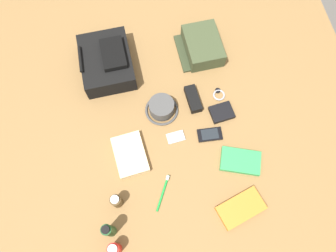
{
  "coord_description": "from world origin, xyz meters",
  "views": [
    {
      "loc": [
        -0.53,
        0.1,
        1.48
      ],
      "look_at": [
        0.0,
        0.0,
        0.04
      ],
      "focal_mm": 34.41,
      "sensor_mm": 36.0,
      "label": 1
    }
  ],
  "objects_px": {
    "paperback_novel": "(241,208)",
    "folded_towel": "(130,155)",
    "travel_guidebook": "(240,161)",
    "backpack": "(107,62)",
    "wallet": "(222,112)",
    "cologne_bottle": "(116,201)",
    "toothbrush": "(164,191)",
    "sunglasses_case": "(193,99)",
    "toiletry_pouch": "(202,46)",
    "sunscreen_spray": "(114,249)",
    "shampoo_bottle": "(109,231)",
    "media_player": "(176,137)",
    "wristwatch": "(219,94)",
    "cell_phone": "(210,135)",
    "bucket_hat": "(162,108)"
  },
  "relations": [
    {
      "from": "bucket_hat",
      "to": "media_player",
      "type": "bearing_deg",
      "value": -164.71
    },
    {
      "from": "backpack",
      "to": "bucket_hat",
      "type": "bearing_deg",
      "value": -141.62
    },
    {
      "from": "backpack",
      "to": "wristwatch",
      "type": "distance_m",
      "value": 0.59
    },
    {
      "from": "toiletry_pouch",
      "to": "sunscreen_spray",
      "type": "xyz_separation_m",
      "value": [
        -0.91,
        0.58,
        0.01
      ]
    },
    {
      "from": "bucket_hat",
      "to": "wristwatch",
      "type": "distance_m",
      "value": 0.3
    },
    {
      "from": "shampoo_bottle",
      "to": "cell_phone",
      "type": "xyz_separation_m",
      "value": [
        0.36,
        -0.52,
        -0.07
      ]
    },
    {
      "from": "toiletry_pouch",
      "to": "bucket_hat",
      "type": "bearing_deg",
      "value": 138.55
    },
    {
      "from": "paperback_novel",
      "to": "folded_towel",
      "type": "distance_m",
      "value": 0.56
    },
    {
      "from": "folded_towel",
      "to": "cologne_bottle",
      "type": "bearing_deg",
      "value": 157.23
    },
    {
      "from": "shampoo_bottle",
      "to": "travel_guidebook",
      "type": "distance_m",
      "value": 0.67
    },
    {
      "from": "sunglasses_case",
      "to": "cell_phone",
      "type": "bearing_deg",
      "value": -172.61
    },
    {
      "from": "backpack",
      "to": "paperback_novel",
      "type": "relative_size",
      "value": 1.45
    },
    {
      "from": "travel_guidebook",
      "to": "wristwatch",
      "type": "bearing_deg",
      "value": 2.58
    },
    {
      "from": "wallet",
      "to": "bucket_hat",
      "type": "bearing_deg",
      "value": 69.29
    },
    {
      "from": "shampoo_bottle",
      "to": "wristwatch",
      "type": "xyz_separation_m",
      "value": [
        0.56,
        -0.62,
        -0.07
      ]
    },
    {
      "from": "bucket_hat",
      "to": "media_player",
      "type": "xyz_separation_m",
      "value": [
        -0.15,
        -0.04,
        -0.03
      ]
    },
    {
      "from": "cologne_bottle",
      "to": "media_player",
      "type": "height_order",
      "value": "cologne_bottle"
    },
    {
      "from": "toiletry_pouch",
      "to": "sunglasses_case",
      "type": "distance_m",
      "value": 0.3
    },
    {
      "from": "cologne_bottle",
      "to": "sunscreen_spray",
      "type": "bearing_deg",
      "value": 170.24
    },
    {
      "from": "cologne_bottle",
      "to": "wristwatch",
      "type": "height_order",
      "value": "cologne_bottle"
    },
    {
      "from": "sunscreen_spray",
      "to": "wristwatch",
      "type": "bearing_deg",
      "value": -43.72
    },
    {
      "from": "wallet",
      "to": "sunscreen_spray",
      "type": "bearing_deg",
      "value": 124.61
    },
    {
      "from": "sunscreen_spray",
      "to": "cell_phone",
      "type": "distance_m",
      "value": 0.67
    },
    {
      "from": "backpack",
      "to": "wristwatch",
      "type": "xyz_separation_m",
      "value": [
        -0.26,
        -0.53,
        -0.05
      ]
    },
    {
      "from": "sunscreen_spray",
      "to": "cologne_bottle",
      "type": "relative_size",
      "value": 0.99
    },
    {
      "from": "shampoo_bottle",
      "to": "sunglasses_case",
      "type": "distance_m",
      "value": 0.73
    },
    {
      "from": "toiletry_pouch",
      "to": "travel_guidebook",
      "type": "relative_size",
      "value": 1.18
    },
    {
      "from": "sunscreen_spray",
      "to": "toiletry_pouch",
      "type": "bearing_deg",
      "value": -32.41
    },
    {
      "from": "folded_towel",
      "to": "toiletry_pouch",
      "type": "bearing_deg",
      "value": -41.92
    },
    {
      "from": "toiletry_pouch",
      "to": "wallet",
      "type": "distance_m",
      "value": 0.38
    },
    {
      "from": "wallet",
      "to": "cologne_bottle",
      "type": "bearing_deg",
      "value": 113.9
    },
    {
      "from": "toiletry_pouch",
      "to": "paperback_novel",
      "type": "xyz_separation_m",
      "value": [
        -0.84,
        0.01,
        -0.03
      ]
    },
    {
      "from": "sunscreen_spray",
      "to": "shampoo_bottle",
      "type": "distance_m",
      "value": 0.08
    },
    {
      "from": "folded_towel",
      "to": "cell_phone",
      "type": "bearing_deg",
      "value": -85.15
    },
    {
      "from": "travel_guidebook",
      "to": "wallet",
      "type": "height_order",
      "value": "travel_guidebook"
    },
    {
      "from": "sunglasses_case",
      "to": "toiletry_pouch",
      "type": "bearing_deg",
      "value": -25.57
    },
    {
      "from": "paperback_novel",
      "to": "travel_guidebook",
      "type": "height_order",
      "value": "paperback_novel"
    },
    {
      "from": "bucket_hat",
      "to": "cologne_bottle",
      "type": "xyz_separation_m",
      "value": [
        -0.41,
        0.27,
        0.02
      ]
    },
    {
      "from": "toothbrush",
      "to": "shampoo_bottle",
      "type": "bearing_deg",
      "value": 117.37
    },
    {
      "from": "bucket_hat",
      "to": "sunglasses_case",
      "type": "bearing_deg",
      "value": -81.42
    },
    {
      "from": "travel_guidebook",
      "to": "sunglasses_case",
      "type": "relative_size",
      "value": 1.51
    },
    {
      "from": "shampoo_bottle",
      "to": "media_player",
      "type": "bearing_deg",
      "value": -43.7
    },
    {
      "from": "cell_phone",
      "to": "wallet",
      "type": "bearing_deg",
      "value": -39.59
    },
    {
      "from": "cologne_bottle",
      "to": "folded_towel",
      "type": "xyz_separation_m",
      "value": [
        0.21,
        -0.09,
        -0.03
      ]
    },
    {
      "from": "shampoo_bottle",
      "to": "sunscreen_spray",
      "type": "bearing_deg",
      "value": -172.76
    },
    {
      "from": "media_player",
      "to": "shampoo_bottle",
      "type": "bearing_deg",
      "value": 136.3
    },
    {
      "from": "paperback_novel",
      "to": "toothbrush",
      "type": "bearing_deg",
      "value": 66.78
    },
    {
      "from": "media_player",
      "to": "sunglasses_case",
      "type": "bearing_deg",
      "value": -34.55
    },
    {
      "from": "bucket_hat",
      "to": "cologne_bottle",
      "type": "height_order",
      "value": "cologne_bottle"
    },
    {
      "from": "sunscreen_spray",
      "to": "media_player",
      "type": "xyz_separation_m",
      "value": [
        0.45,
        -0.35,
        -0.04
      ]
    }
  ]
}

